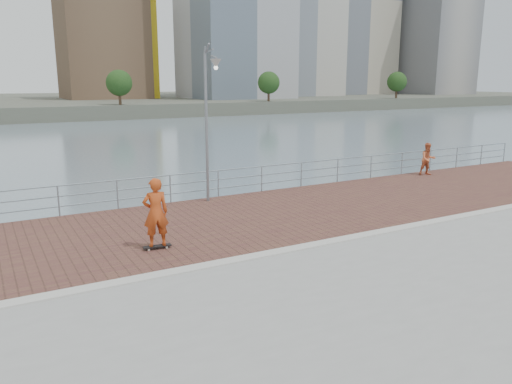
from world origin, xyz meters
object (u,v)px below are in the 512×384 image
guardrail (195,183)px  skateboarder (156,212)px  bystander (428,159)px  street_lamp (210,97)px

guardrail → skateboarder: 6.04m
guardrail → skateboarder: skateboarder is taller
guardrail → bystander: size_ratio=24.16×
bystander → guardrail: bearing=-163.9°
street_lamp → skateboarder: 6.25m
street_lamp → bystander: size_ratio=3.55×
guardrail → bystander: 12.26m
guardrail → street_lamp: size_ratio=6.82×
street_lamp → skateboarder: street_lamp is taller
skateboarder → bystander: (15.49, 4.25, -0.26)m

